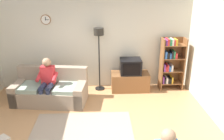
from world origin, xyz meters
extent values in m
plane|color=#B27F51|center=(0.00, 0.00, 0.00)|extent=(12.00, 12.00, 0.00)
cube|color=beige|center=(0.00, 2.66, 1.35)|extent=(6.20, 0.12, 2.70)
cylinder|color=brown|center=(-1.32, 2.58, 2.05)|extent=(0.28, 0.03, 0.28)
cylinder|color=white|center=(-1.32, 2.56, 2.05)|extent=(0.24, 0.01, 0.24)
cube|color=black|center=(-1.32, 2.56, 2.08)|extent=(0.02, 0.01, 0.09)
cube|color=black|center=(-1.28, 2.56, 2.05)|extent=(0.11, 0.01, 0.01)
cube|color=gray|center=(-1.18, 1.58, 0.21)|extent=(1.99, 1.07, 0.42)
cube|color=gray|center=(-1.13, 1.94, 0.66)|extent=(1.91, 0.43, 0.48)
cube|color=gray|center=(-0.35, 1.48, 0.28)|extent=(0.32, 0.86, 0.56)
cube|color=gray|center=(-2.01, 1.69, 0.28)|extent=(0.32, 0.86, 0.56)
cube|color=gray|center=(-0.69, 1.47, 0.47)|extent=(0.68, 0.75, 0.10)
cube|color=gray|center=(-1.68, 1.59, 0.47)|extent=(0.68, 0.75, 0.10)
cube|color=brown|center=(1.04, 2.25, 0.27)|extent=(1.10, 0.56, 0.53)
cube|color=black|center=(1.04, 2.51, 0.29)|extent=(1.10, 0.04, 0.03)
cube|color=black|center=(1.04, 2.23, 0.75)|extent=(0.60, 0.48, 0.44)
cube|color=black|center=(1.04, 1.98, 0.75)|extent=(0.50, 0.01, 0.36)
cube|color=brown|center=(1.96, 2.30, 0.78)|extent=(0.04, 0.36, 1.55)
cube|color=brown|center=(2.60, 2.30, 0.78)|extent=(0.04, 0.36, 1.55)
cube|color=brown|center=(2.28, 2.47, 0.78)|extent=(0.64, 0.02, 1.55)
cube|color=brown|center=(2.28, 2.30, 0.19)|extent=(0.60, 0.34, 0.02)
cube|color=#72338C|center=(2.02, 2.28, 0.32)|extent=(0.04, 0.28, 0.22)
cube|color=black|center=(2.08, 2.28, 0.28)|extent=(0.05, 0.28, 0.15)
cube|color=silver|center=(2.13, 2.28, 0.29)|extent=(0.05, 0.28, 0.18)
cube|color=black|center=(2.19, 2.28, 0.28)|extent=(0.05, 0.28, 0.15)
cube|color=black|center=(2.24, 2.28, 0.29)|extent=(0.04, 0.28, 0.16)
cube|color=gold|center=(2.29, 2.28, 0.31)|extent=(0.05, 0.28, 0.20)
cube|color=brown|center=(2.28, 2.30, 0.58)|extent=(0.60, 0.34, 0.02)
cube|color=#72338C|center=(2.03, 2.28, 0.70)|extent=(0.05, 0.28, 0.21)
cube|color=red|center=(2.08, 2.28, 0.66)|extent=(0.03, 0.28, 0.14)
cube|color=red|center=(2.13, 2.28, 0.69)|extent=(0.04, 0.28, 0.20)
cube|color=#2D59A5|center=(2.19, 2.28, 0.67)|extent=(0.06, 0.28, 0.15)
cube|color=silver|center=(2.25, 2.28, 0.68)|extent=(0.05, 0.28, 0.18)
cube|color=brown|center=(2.28, 2.30, 0.97)|extent=(0.60, 0.34, 0.02)
cube|color=#2D59A5|center=(2.04, 2.28, 1.09)|extent=(0.06, 0.28, 0.21)
cube|color=black|center=(2.10, 2.28, 1.07)|extent=(0.06, 0.28, 0.18)
cube|color=#2D59A5|center=(2.17, 2.28, 1.06)|extent=(0.05, 0.28, 0.16)
cube|color=black|center=(2.22, 2.28, 1.09)|extent=(0.05, 0.28, 0.22)
cube|color=#267F4C|center=(2.28, 2.28, 1.09)|extent=(0.04, 0.28, 0.22)
cube|color=red|center=(2.33, 2.28, 1.06)|extent=(0.06, 0.28, 0.16)
cube|color=brown|center=(2.28, 2.30, 1.36)|extent=(0.60, 0.34, 0.02)
cube|color=#72338C|center=(2.02, 2.28, 1.45)|extent=(0.03, 0.28, 0.16)
cube|color=red|center=(2.07, 2.28, 1.46)|extent=(0.06, 0.28, 0.18)
cube|color=#267F4C|center=(2.14, 2.28, 1.45)|extent=(0.06, 0.28, 0.17)
cube|color=silver|center=(2.20, 2.28, 1.46)|extent=(0.05, 0.28, 0.18)
cube|color=red|center=(2.25, 2.28, 1.45)|extent=(0.04, 0.28, 0.16)
cube|color=gold|center=(2.30, 2.28, 1.45)|extent=(0.06, 0.28, 0.17)
cylinder|color=black|center=(0.14, 2.35, 0.01)|extent=(0.28, 0.28, 0.03)
cylinder|color=black|center=(0.14, 2.35, 0.85)|extent=(0.04, 0.04, 1.70)
cylinder|color=black|center=(0.14, 2.35, 1.75)|extent=(0.28, 0.28, 0.20)
cube|color=gray|center=(-0.24, 0.13, 0.01)|extent=(2.20, 1.70, 0.01)
cube|color=red|center=(-1.19, 1.63, 0.78)|extent=(0.36, 0.24, 0.48)
sphere|color=#A37A5B|center=(-1.19, 1.62, 1.13)|extent=(0.22, 0.22, 0.22)
cylinder|color=#2D334C|center=(-1.12, 1.43, 0.54)|extent=(0.18, 0.39, 0.13)
cylinder|color=#2D334C|center=(-1.30, 1.45, 0.54)|extent=(0.18, 0.39, 0.13)
cylinder|color=#2D334C|center=(-1.14, 1.24, 0.26)|extent=(0.12, 0.12, 0.52)
cylinder|color=#2D334C|center=(-1.32, 1.27, 0.26)|extent=(0.12, 0.12, 0.52)
cylinder|color=red|center=(-0.99, 1.51, 0.76)|extent=(0.13, 0.34, 0.20)
cylinder|color=red|center=(-1.41, 1.56, 0.76)|extent=(0.13, 0.34, 0.20)
sphere|color=#A37A5B|center=(1.13, -1.32, 1.01)|extent=(0.22, 0.22, 0.22)
camera|label=1|loc=(0.21, -3.93, 3.04)|focal=36.69mm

